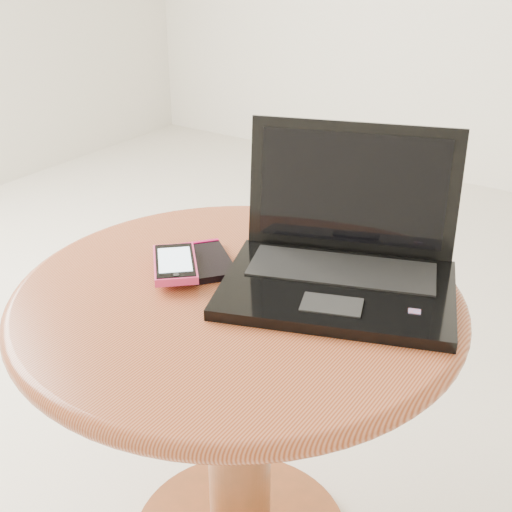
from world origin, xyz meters
The scene contains 4 objects.
table centered at (-0.12, -0.05, 0.41)m, with size 0.66×0.66×0.53m.
laptop centered at (0.00, 0.06, 0.57)m, with size 0.39×0.35×0.22m.
phone_black centered at (-0.20, -0.01, 0.53)m, with size 0.14×0.13×0.01m.
phone_pink centered at (-0.22, -0.06, 0.54)m, with size 0.13×0.13×0.01m.
Camera 1 is at (0.39, -0.75, 1.02)m, focal length 47.91 mm.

